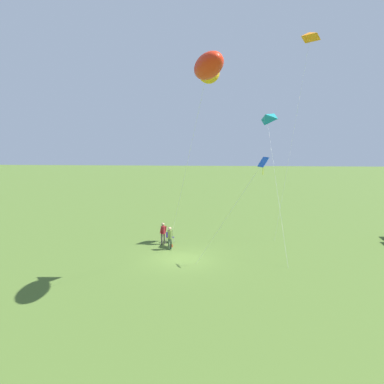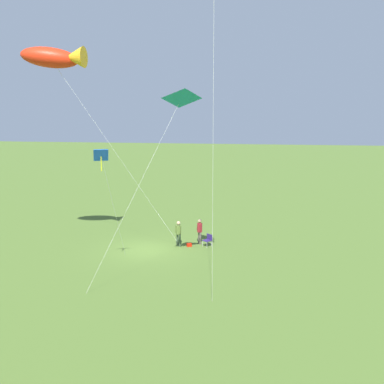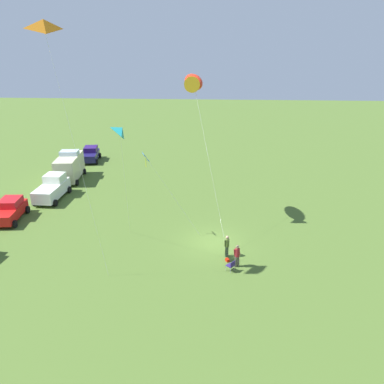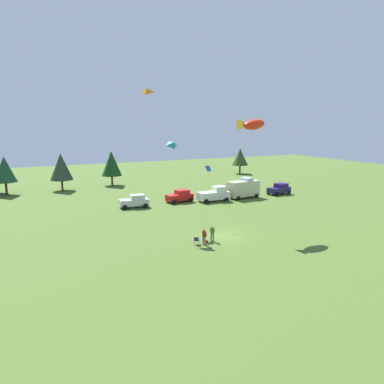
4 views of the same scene
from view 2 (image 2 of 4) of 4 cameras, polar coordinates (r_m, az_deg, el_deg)
ground_plane at (r=29.89m, az=-5.90°, el=-7.32°), size 160.00×160.00×0.00m
person_kite_flyer at (r=30.19m, az=-1.73°, el=-5.05°), size 0.52×0.47×1.74m
folding_chair at (r=30.35m, az=2.05°, el=-6.02°), size 0.68×0.68×0.82m
person_spectator at (r=30.67m, az=0.98°, el=-4.79°), size 0.48×0.56×1.74m
backpack_on_grass at (r=30.40m, az=-0.37°, el=-6.73°), size 0.39×0.34×0.22m
kite_large_fish at (r=28.20m, az=-16.91°, el=16.03°), size 8.95×4.12×12.82m
kite_delta_teal at (r=21.87m, az=-1.63°, el=12.05°), size 5.56×1.93×10.29m
kite_diamond_blue at (r=23.79m, az=-11.37°, el=4.08°), size 0.86×4.66×7.16m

